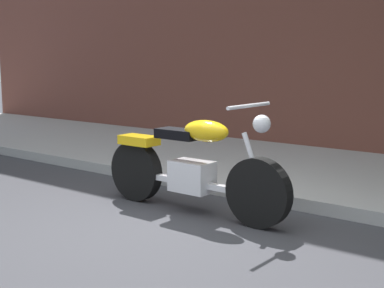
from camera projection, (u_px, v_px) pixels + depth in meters
ground_plane at (177, 234)px, 4.99m from camera, size 60.00×60.00×0.00m
sidewalk at (319, 173)px, 7.29m from camera, size 19.73×3.22×0.14m
motorcycle at (192, 168)px, 5.61m from camera, size 2.28×0.70×1.17m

